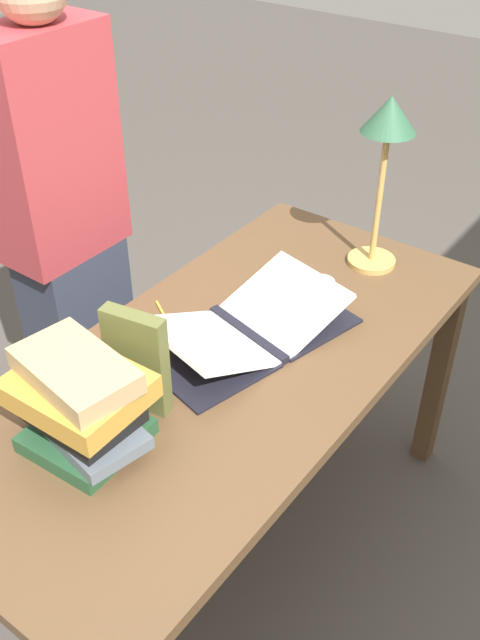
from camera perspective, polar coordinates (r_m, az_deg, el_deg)
The scene contains 9 objects.
ground_plane at distance 2.32m, azimuth -0.87°, elevation -17.77°, with size 12.00×12.00×0.00m, color #47423D.
reading_desk at distance 1.82m, azimuth -1.06°, elevation -5.47°, with size 1.54×0.72×0.76m.
open_book at distance 1.81m, azimuth 0.65°, elevation -0.63°, with size 0.60×0.41×0.10m.
book_stack_tall at distance 1.51m, azimuth -12.61°, elevation -6.48°, with size 0.23×0.31×0.23m.
book_standing_upright at distance 1.57m, azimuth -8.25°, elevation -3.25°, with size 0.06×0.15×0.25m.
reading_lamp at distance 1.98m, azimuth 11.67°, elevation 14.01°, with size 0.15×0.15×0.50m.
coffee_mug at distance 1.91m, azimuth 6.43°, elevation 2.01°, with size 0.08×0.09×0.09m.
pencil at distance 1.89m, azimuth -5.93°, elevation 0.06°, with size 0.10×0.15×0.01m.
person_reader at distance 2.24m, azimuth -13.67°, elevation 6.10°, with size 0.36×0.21×1.61m.
Camera 1 is at (1.07, 0.84, 1.88)m, focal length 40.00 mm.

